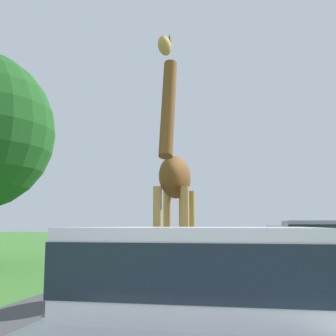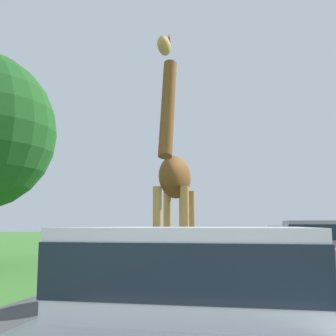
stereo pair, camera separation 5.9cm
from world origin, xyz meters
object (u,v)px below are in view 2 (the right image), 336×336
(car_queue_right, at_px, (290,243))
(car_far_ahead, at_px, (322,251))
(car_lead_maroon, at_px, (198,315))
(giraffe_near_road, at_px, (174,181))
(car_queue_left, at_px, (207,237))

(car_queue_right, height_order, car_far_ahead, car_far_ahead)
(car_lead_maroon, bearing_deg, giraffe_near_road, 102.41)
(car_far_ahead, bearing_deg, car_lead_maroon, -104.96)
(giraffe_near_road, height_order, car_lead_maroon, giraffe_near_road)
(car_queue_right, bearing_deg, giraffe_near_road, -109.02)
(giraffe_near_road, xyz_separation_m, car_lead_maroon, (1.14, -5.20, -1.58))
(giraffe_near_road, relative_size, car_queue_left, 1.24)
(car_queue_right, distance_m, car_far_ahead, 6.05)
(car_far_ahead, bearing_deg, giraffe_near_road, -142.57)
(car_queue_right, height_order, car_queue_left, car_queue_right)
(giraffe_near_road, distance_m, car_far_ahead, 4.29)
(car_far_ahead, bearing_deg, car_queue_right, 92.48)
(giraffe_near_road, bearing_deg, car_far_ahead, -144.97)
(car_lead_maroon, bearing_deg, car_far_ahead, 75.04)
(car_lead_maroon, relative_size, car_queue_left, 1.00)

